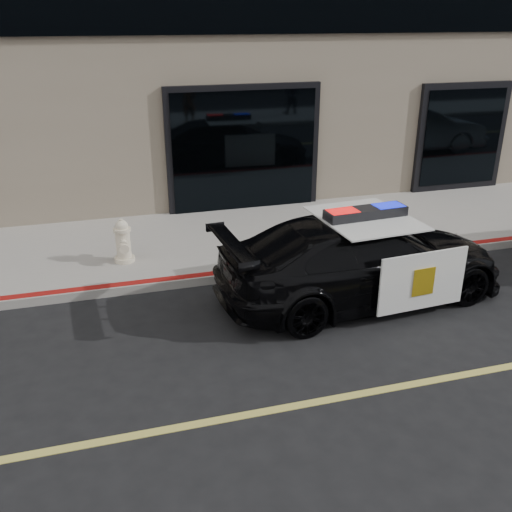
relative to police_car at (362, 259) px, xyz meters
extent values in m
plane|color=black|center=(0.29, -2.35, -0.68)|extent=(120.00, 120.00, 0.00)
cube|color=gray|center=(0.29, 2.90, -0.61)|extent=(60.00, 3.50, 0.15)
imported|color=black|center=(0.00, 0.00, -0.01)|extent=(2.58, 4.94, 1.35)
cube|color=white|center=(0.52, -0.93, -0.03)|extent=(1.44, 0.14, 0.90)
cube|color=white|center=(0.38, 1.00, -0.03)|extent=(1.44, 0.14, 0.90)
cube|color=white|center=(0.00, 0.00, 0.68)|extent=(1.47, 1.72, 0.02)
cube|color=gold|center=(0.52, -0.96, -0.03)|extent=(0.36, 0.04, 0.43)
cube|color=black|center=(0.00, 0.00, 0.76)|extent=(1.32, 0.43, 0.16)
cube|color=red|center=(-0.40, -0.03, 0.77)|extent=(0.47, 0.33, 0.15)
cube|color=#0C19CC|center=(0.39, 0.03, 0.77)|extent=(0.47, 0.33, 0.15)
cylinder|color=beige|center=(-3.57, 2.19, -0.49)|extent=(0.36, 0.36, 0.08)
cylinder|color=beige|center=(-3.57, 2.19, -0.20)|extent=(0.26, 0.26, 0.50)
cylinder|color=beige|center=(-3.57, 2.19, 0.07)|extent=(0.31, 0.31, 0.06)
sphere|color=beige|center=(-3.57, 2.19, 0.13)|extent=(0.23, 0.23, 0.23)
cylinder|color=beige|center=(-3.57, 2.19, 0.23)|extent=(0.07, 0.07, 0.07)
cylinder|color=beige|center=(-3.57, 2.36, -0.13)|extent=(0.13, 0.12, 0.13)
cylinder|color=beige|center=(-3.57, 2.02, -0.13)|extent=(0.13, 0.12, 0.13)
cylinder|color=beige|center=(-3.57, 1.99, -0.20)|extent=(0.17, 0.14, 0.17)
camera|label=1|loc=(-3.88, -7.47, 3.57)|focal=40.00mm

